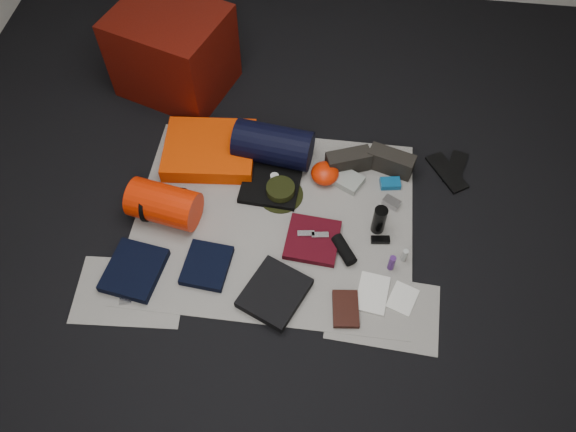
# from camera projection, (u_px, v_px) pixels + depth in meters

# --- Properties ---
(floor) EXTENTS (4.50, 4.50, 0.02)m
(floor) POSITION_uv_depth(u_px,v_px,m) (274.00, 221.00, 3.27)
(floor) COLOR black
(floor) RESTS_ON ground
(newspaper_mat) EXTENTS (1.60, 1.30, 0.01)m
(newspaper_mat) POSITION_uv_depth(u_px,v_px,m) (274.00, 220.00, 3.26)
(newspaper_mat) COLOR #B1ADA3
(newspaper_mat) RESTS_ON floor
(newspaper_sheet_front_left) EXTENTS (0.61, 0.44, 0.00)m
(newspaper_sheet_front_left) POSITION_uv_depth(u_px,v_px,m) (130.00, 291.00, 3.00)
(newspaper_sheet_front_left) COLOR #B1ADA3
(newspaper_sheet_front_left) RESTS_ON floor
(newspaper_sheet_front_right) EXTENTS (0.60, 0.43, 0.00)m
(newspaper_sheet_front_right) POSITION_uv_depth(u_px,v_px,m) (383.00, 312.00, 2.94)
(newspaper_sheet_front_right) COLOR #B1ADA3
(newspaper_sheet_front_right) RESTS_ON floor
(red_cabinet) EXTENTS (0.82, 0.75, 0.56)m
(red_cabinet) POSITION_uv_depth(u_px,v_px,m) (173.00, 52.00, 3.64)
(red_cabinet) COLOR #520D06
(red_cabinet) RESTS_ON floor
(sleeping_pad) EXTENTS (0.59, 0.50, 0.10)m
(sleeping_pad) POSITION_uv_depth(u_px,v_px,m) (210.00, 150.00, 3.48)
(sleeping_pad) COLOR #F84002
(sleeping_pad) RESTS_ON newspaper_mat
(stuff_sack) EXTENTS (0.43, 0.30, 0.23)m
(stuff_sack) POSITION_uv_depth(u_px,v_px,m) (164.00, 204.00, 3.17)
(stuff_sack) COLOR red
(stuff_sack) RESTS_ON newspaper_mat
(sack_strap_left) EXTENTS (0.02, 0.22, 0.22)m
(sack_strap_left) POSITION_uv_depth(u_px,v_px,m) (147.00, 203.00, 3.19)
(sack_strap_left) COLOR black
(sack_strap_left) RESTS_ON newspaper_mat
(sack_strap_right) EXTENTS (0.02, 0.22, 0.22)m
(sack_strap_right) POSITION_uv_depth(u_px,v_px,m) (182.00, 207.00, 3.17)
(sack_strap_right) COLOR black
(sack_strap_right) RESTS_ON newspaper_mat
(navy_duffel) EXTENTS (0.50, 0.30, 0.25)m
(navy_duffel) POSITION_uv_depth(u_px,v_px,m) (273.00, 145.00, 3.41)
(navy_duffel) COLOR black
(navy_duffel) RESTS_ON newspaper_mat
(boonie_brim) EXTENTS (0.32, 0.32, 0.01)m
(boonie_brim) POSITION_uv_depth(u_px,v_px,m) (281.00, 195.00, 3.35)
(boonie_brim) COLOR black
(boonie_brim) RESTS_ON newspaper_mat
(boonie_crown) EXTENTS (0.17, 0.17, 0.07)m
(boonie_crown) POSITION_uv_depth(u_px,v_px,m) (281.00, 191.00, 3.31)
(boonie_crown) COLOR black
(boonie_crown) RESTS_ON boonie_brim
(hiking_boot_left) EXTENTS (0.29, 0.19, 0.13)m
(hiking_boot_left) POSITION_uv_depth(u_px,v_px,m) (348.00, 161.00, 3.41)
(hiking_boot_left) COLOR black
(hiking_boot_left) RESTS_ON newspaper_mat
(hiking_boot_right) EXTENTS (0.30, 0.18, 0.14)m
(hiking_boot_right) POSITION_uv_depth(u_px,v_px,m) (391.00, 162.00, 3.40)
(hiking_boot_right) COLOR black
(hiking_boot_right) RESTS_ON newspaper_mat
(flip_flop_left) EXTENTS (0.26, 0.32, 0.02)m
(flip_flop_left) POSITION_uv_depth(u_px,v_px,m) (447.00, 172.00, 3.44)
(flip_flop_left) COLOR black
(flip_flop_left) RESTS_ON floor
(flip_flop_right) EXTENTS (0.17, 0.28, 0.01)m
(flip_flop_right) POSITION_uv_depth(u_px,v_px,m) (455.00, 168.00, 3.46)
(flip_flop_right) COLOR black
(flip_flop_right) RESTS_ON floor
(trousers_navy_a) EXTENTS (0.33, 0.36, 0.05)m
(trousers_navy_a) POSITION_uv_depth(u_px,v_px,m) (134.00, 270.00, 3.04)
(trousers_navy_a) COLOR black
(trousers_navy_a) RESTS_ON newspaper_mat
(trousers_navy_b) EXTENTS (0.26, 0.29, 0.04)m
(trousers_navy_b) POSITION_uv_depth(u_px,v_px,m) (207.00, 265.00, 3.06)
(trousers_navy_b) COLOR black
(trousers_navy_b) RESTS_ON newspaper_mat
(trousers_charcoal) EXTENTS (0.40, 0.42, 0.05)m
(trousers_charcoal) POSITION_uv_depth(u_px,v_px,m) (275.00, 293.00, 2.97)
(trousers_charcoal) COLOR black
(trousers_charcoal) RESTS_ON newspaper_mat
(black_tshirt) EXTENTS (0.36, 0.34, 0.03)m
(black_tshirt) POSITION_uv_depth(u_px,v_px,m) (271.00, 184.00, 3.37)
(black_tshirt) COLOR black
(black_tshirt) RESTS_ON newspaper_mat
(red_shirt) EXTENTS (0.31, 0.31, 0.04)m
(red_shirt) POSITION_uv_depth(u_px,v_px,m) (313.00, 240.00, 3.15)
(red_shirt) COLOR #490812
(red_shirt) RESTS_ON newspaper_mat
(orange_stuff_sack) EXTENTS (0.22, 0.22, 0.11)m
(orange_stuff_sack) POSITION_uv_depth(u_px,v_px,m) (325.00, 173.00, 3.37)
(orange_stuff_sack) COLOR red
(orange_stuff_sack) RESTS_ON newspaper_mat
(first_aid_pouch) EXTENTS (0.22, 0.21, 0.05)m
(first_aid_pouch) POSITION_uv_depth(u_px,v_px,m) (347.00, 180.00, 3.38)
(first_aid_pouch) COLOR gray
(first_aid_pouch) RESTS_ON newspaper_mat
(water_bottle) EXTENTS (0.09, 0.09, 0.19)m
(water_bottle) POSITION_uv_depth(u_px,v_px,m) (379.00, 220.00, 3.14)
(water_bottle) COLOR black
(water_bottle) RESTS_ON newspaper_mat
(speaker) EXTENTS (0.16, 0.19, 0.07)m
(speaker) POSITION_uv_depth(u_px,v_px,m) (344.00, 250.00, 3.10)
(speaker) COLOR black
(speaker) RESTS_ON newspaper_mat
(compact_camera) EXTENTS (0.12, 0.10, 0.04)m
(compact_camera) POSITION_uv_depth(u_px,v_px,m) (391.00, 203.00, 3.30)
(compact_camera) COLOR #B3B2B7
(compact_camera) RESTS_ON newspaper_mat
(cyan_case) EXTENTS (0.13, 0.09, 0.04)m
(cyan_case) POSITION_uv_depth(u_px,v_px,m) (390.00, 183.00, 3.37)
(cyan_case) COLOR #0E568B
(cyan_case) RESTS_ON newspaper_mat
(toiletry_purple) EXTENTS (0.05, 0.05, 0.11)m
(toiletry_purple) POSITION_uv_depth(u_px,v_px,m) (392.00, 263.00, 3.03)
(toiletry_purple) COLOR #462068
(toiletry_purple) RESTS_ON newspaper_mat
(toiletry_clear) EXTENTS (0.04, 0.04, 0.09)m
(toiletry_clear) POSITION_uv_depth(u_px,v_px,m) (405.00, 255.00, 3.07)
(toiletry_clear) COLOR #AEB3AF
(toiletry_clear) RESTS_ON newspaper_mat
(paperback_book) EXTENTS (0.16, 0.22, 0.03)m
(paperback_book) POSITION_uv_depth(u_px,v_px,m) (346.00, 309.00, 2.93)
(paperback_book) COLOR black
(paperback_book) RESTS_ON newspaper_mat
(map_booklet) EXTENTS (0.19, 0.25, 0.01)m
(map_booklet) POSITION_uv_depth(u_px,v_px,m) (373.00, 293.00, 2.99)
(map_booklet) COLOR white
(map_booklet) RESTS_ON newspaper_mat
(map_printout) EXTENTS (0.18, 0.21, 0.01)m
(map_printout) POSITION_uv_depth(u_px,v_px,m) (403.00, 298.00, 2.97)
(map_printout) COLOR white
(map_printout) RESTS_ON newspaper_mat
(sunglasses) EXTENTS (0.11, 0.05, 0.03)m
(sunglasses) POSITION_uv_depth(u_px,v_px,m) (380.00, 240.00, 3.16)
(sunglasses) COLOR black
(sunglasses) RESTS_ON newspaper_mat
(key_cluster) EXTENTS (0.07, 0.07, 0.01)m
(key_cluster) POSITION_uv_depth(u_px,v_px,m) (126.00, 299.00, 2.97)
(key_cluster) COLOR #B3B2B7
(key_cluster) RESTS_ON newspaper_mat
(tape_roll) EXTENTS (0.05, 0.05, 0.04)m
(tape_roll) POSITION_uv_depth(u_px,v_px,m) (275.00, 177.00, 3.36)
(tape_roll) COLOR silver
(tape_roll) RESTS_ON black_tshirt
(energy_bar_a) EXTENTS (0.10, 0.05, 0.01)m
(energy_bar_a) POSITION_uv_depth(u_px,v_px,m) (306.00, 234.00, 3.15)
(energy_bar_a) COLOR #B3B2B7
(energy_bar_a) RESTS_ON red_shirt
(energy_bar_b) EXTENTS (0.10, 0.05, 0.01)m
(energy_bar_b) POSITION_uv_depth(u_px,v_px,m) (320.00, 235.00, 3.14)
(energy_bar_b) COLOR #B3B2B7
(energy_bar_b) RESTS_ON red_shirt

